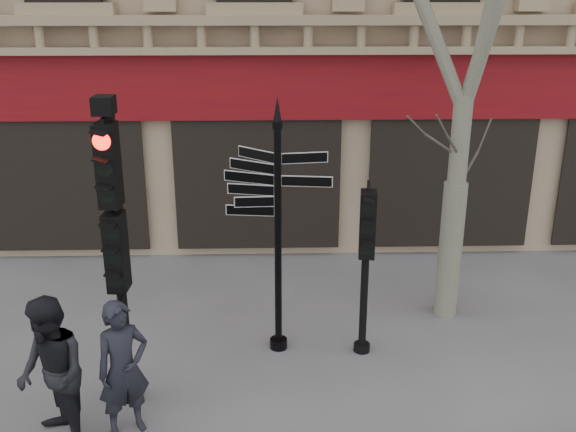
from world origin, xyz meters
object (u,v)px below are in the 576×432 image
object	(u,v)px
traffic_signal_main	(114,219)
pedestrian_a	(123,369)
fingerpost	(278,187)
pedestrian_b	(52,375)
traffic_signal_secondary	(366,242)

from	to	relation	value
traffic_signal_main	pedestrian_a	xyz separation A→B (m)	(0.11, -0.70, -1.73)
fingerpost	pedestrian_a	xyz separation A→B (m)	(-1.96, -1.99, -1.76)
fingerpost	pedestrian_b	world-z (taller)	fingerpost
fingerpost	pedestrian_a	distance (m)	3.29
fingerpost	traffic_signal_secondary	distance (m)	1.55
traffic_signal_main	traffic_signal_secondary	xyz separation A→B (m)	(3.38, 1.16, -0.80)
traffic_signal_main	pedestrian_a	bearing A→B (deg)	-77.82
pedestrian_a	pedestrian_b	size ratio (longest dim) A/B	0.92
traffic_signal_main	fingerpost	bearing A→B (deg)	34.91
traffic_signal_main	pedestrian_a	world-z (taller)	traffic_signal_main
pedestrian_a	pedestrian_b	world-z (taller)	pedestrian_b
traffic_signal_main	traffic_signal_secondary	size ratio (longest dim) A/B	1.58
traffic_signal_secondary	pedestrian_a	distance (m)	3.87
pedestrian_a	pedestrian_b	distance (m)	0.83
pedestrian_b	pedestrian_a	bearing A→B (deg)	70.10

